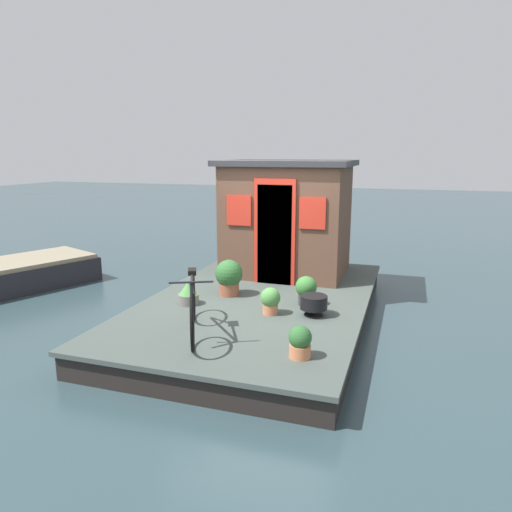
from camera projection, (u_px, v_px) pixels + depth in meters
The scene contains 11 objects.
ground_plane at pixel (260, 320), 7.44m from camera, with size 60.00×60.00×0.00m, color #2D4247.
houseboat_deck at pixel (260, 308), 7.40m from camera, with size 5.50×3.29×0.38m.
houseboat_cabin at pixel (287, 217), 8.66m from camera, with size 1.85×2.34×2.09m.
bicycle at pixel (193, 305), 5.78m from camera, with size 1.55×0.79×0.80m.
potted_plant_geranium at pixel (306, 289), 6.93m from camera, with size 0.32×0.32×0.44m.
potted_plant_mint at pixel (229, 276), 7.40m from camera, with size 0.43×0.43×0.57m.
potted_plant_lavender at pixel (300, 342), 5.14m from camera, with size 0.26×0.26×0.36m.
potted_plant_sage at pixel (188, 294), 6.98m from camera, with size 0.31×0.31×0.34m.
potted_plant_ivy at pixel (270, 300), 6.54m from camera, with size 0.28×0.28×0.38m.
charcoal_grill at pixel (314, 303), 6.48m from camera, with size 0.38×0.38×0.29m.
dinghy_boat at pixel (8, 276), 9.01m from camera, with size 3.47×2.50×0.55m.
Camera 1 is at (-6.72, -2.15, 2.58)m, focal length 32.89 mm.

